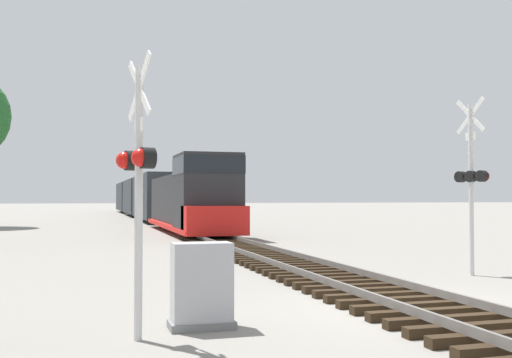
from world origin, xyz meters
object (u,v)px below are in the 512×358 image
freight_train (147,198)px  relay_cabinet (202,286)px  crossing_signal_far (472,178)px  crossing_signal_near (137,173)px

freight_train → relay_cabinet: bearing=-94.7°
freight_train → crossing_signal_far: size_ratio=13.48×
freight_train → crossing_signal_far: 44.50m
crossing_signal_near → relay_cabinet: 2.11m
freight_train → crossing_signal_far: (4.04, -44.31, 0.56)m
freight_train → crossing_signal_near: (-5.05, -49.13, 0.41)m
crossing_signal_far → relay_cabinet: (-8.05, -4.29, -1.90)m
crossing_signal_near → crossing_signal_far: 10.29m
crossing_signal_near → crossing_signal_far: crossing_signal_far is taller
crossing_signal_far → relay_cabinet: bearing=105.2°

